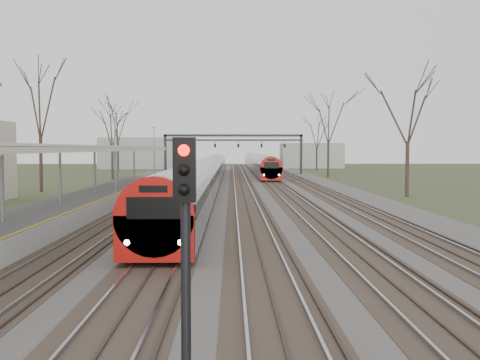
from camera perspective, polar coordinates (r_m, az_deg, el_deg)
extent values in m
cube|color=#474442|center=(60.83, -0.78, -0.65)|extent=(24.00, 160.00, 0.10)
cube|color=#4C3828|center=(61.12, -6.42, -0.62)|extent=(2.60, 160.00, 0.06)
cube|color=gray|center=(61.19, -7.09, -0.55)|extent=(0.07, 160.00, 0.12)
cube|color=gray|center=(61.05, -5.75, -0.55)|extent=(0.07, 160.00, 0.12)
cube|color=#4C3828|center=(60.88, -3.14, -0.62)|extent=(2.60, 160.00, 0.06)
cube|color=gray|center=(60.91, -3.81, -0.55)|extent=(0.07, 160.00, 0.12)
cube|color=gray|center=(60.85, -2.46, -0.55)|extent=(0.07, 160.00, 0.12)
cube|color=#4C3828|center=(60.83, 0.16, -0.62)|extent=(2.60, 160.00, 0.06)
cube|color=gray|center=(60.82, -0.52, -0.55)|extent=(0.07, 160.00, 0.12)
cube|color=gray|center=(60.85, 0.83, -0.55)|extent=(0.07, 160.00, 0.12)
cube|color=#4C3828|center=(60.99, 3.45, -0.61)|extent=(2.60, 160.00, 0.06)
cube|color=gray|center=(60.94, 2.77, -0.55)|extent=(0.07, 160.00, 0.12)
cube|color=gray|center=(61.05, 4.12, -0.55)|extent=(0.07, 160.00, 0.12)
cube|color=#4C3828|center=(61.35, 6.71, -0.61)|extent=(2.60, 160.00, 0.06)
cube|color=gray|center=(61.26, 6.04, -0.54)|extent=(0.07, 160.00, 0.12)
cube|color=gray|center=(61.45, 7.37, -0.54)|extent=(0.07, 160.00, 0.12)
cube|color=#9E9B93|center=(44.27, -12.57, -1.51)|extent=(3.50, 69.00, 1.00)
cylinder|color=slate|center=(25.40, -21.61, -0.43)|extent=(0.14, 0.14, 3.00)
cylinder|color=slate|center=(32.99, -16.68, 0.40)|extent=(0.14, 0.14, 3.00)
cylinder|color=slate|center=(40.74, -13.61, 0.91)|extent=(0.14, 0.14, 3.00)
cylinder|color=slate|center=(48.57, -11.52, 1.26)|extent=(0.14, 0.14, 3.00)
cylinder|color=slate|center=(56.45, -10.01, 1.51)|extent=(0.14, 0.14, 3.00)
cube|color=silver|center=(39.74, -13.95, 3.09)|extent=(4.10, 50.00, 0.12)
cube|color=beige|center=(39.74, -13.95, 2.84)|extent=(4.10, 50.00, 0.25)
cube|color=black|center=(91.26, -7.09, 2.40)|extent=(0.35, 0.35, 6.00)
cube|color=black|center=(91.32, 5.81, 2.40)|extent=(0.35, 0.35, 6.00)
cube|color=black|center=(90.73, -0.64, 4.25)|extent=(21.00, 0.35, 0.35)
cube|color=black|center=(90.71, -0.64, 3.80)|extent=(21.00, 0.25, 0.25)
cube|color=black|center=(90.70, -4.59, 3.35)|extent=(0.32, 0.22, 0.85)
sphere|color=#0CFF19|center=(90.57, -4.60, 3.51)|extent=(0.16, 0.16, 0.16)
cube|color=black|center=(90.54, -2.38, 3.36)|extent=(0.32, 0.22, 0.85)
sphere|color=#0CFF19|center=(90.40, -2.38, 3.52)|extent=(0.16, 0.16, 0.16)
cube|color=black|center=(90.51, -0.16, 3.36)|extent=(0.32, 0.22, 0.85)
sphere|color=#0CFF19|center=(90.37, -0.16, 3.52)|extent=(0.16, 0.16, 0.16)
cube|color=black|center=(90.62, 2.06, 3.36)|extent=(0.32, 0.22, 0.85)
sphere|color=#0CFF19|center=(90.48, 2.06, 3.52)|extent=(0.16, 0.16, 0.16)
cube|color=black|center=(90.86, 4.26, 3.35)|extent=(0.32, 0.22, 0.85)
sphere|color=#0CFF19|center=(90.72, 4.27, 3.51)|extent=(0.16, 0.16, 0.16)
cylinder|color=#2D231C|center=(56.34, -18.35, 1.37)|extent=(0.30, 0.30, 4.95)
cylinder|color=#2D231C|center=(49.75, 15.57, 0.96)|extent=(0.30, 0.30, 4.50)
cube|color=#9DA0A7|center=(64.21, -3.02, 0.47)|extent=(2.55, 90.00, 1.60)
cylinder|color=#9DA0A7|center=(64.18, -3.02, 1.05)|extent=(2.60, 89.70, 2.60)
cube|color=black|center=(64.18, -3.02, 1.14)|extent=(2.62, 89.40, 0.55)
cube|color=#B20E0A|center=(19.57, -8.10, -5.48)|extent=(2.55, 0.50, 1.50)
cylinder|color=#B20E0A|center=(19.53, -8.10, -3.43)|extent=(2.60, 0.60, 2.60)
cube|color=black|center=(19.23, -8.20, -2.63)|extent=(1.70, 0.12, 0.70)
sphere|color=white|center=(19.51, -10.66, -5.83)|extent=(0.22, 0.22, 0.22)
sphere|color=white|center=(19.30, -5.66, -5.89)|extent=(0.22, 0.22, 0.22)
cube|color=black|center=(64.26, -3.02, -0.35)|extent=(1.80, 89.00, 0.35)
cube|color=#9DA0A7|center=(105.71, 1.64, 1.47)|extent=(2.55, 75.00, 1.60)
cylinder|color=#9DA0A7|center=(105.69, 1.65, 1.82)|extent=(2.60, 74.70, 2.60)
cube|color=black|center=(105.69, 1.65, 1.87)|extent=(2.62, 74.40, 0.55)
cube|color=#B20E0A|center=(68.38, 2.99, 0.59)|extent=(2.55, 0.50, 1.50)
cylinder|color=#B20E0A|center=(68.41, 2.98, 1.17)|extent=(2.60, 0.60, 2.60)
cube|color=black|center=(68.13, 3.00, 1.42)|extent=(1.70, 0.12, 0.70)
sphere|color=white|center=(68.14, 2.28, 0.49)|extent=(0.22, 0.22, 0.22)
sphere|color=white|center=(68.25, 3.71, 0.49)|extent=(0.22, 0.22, 0.22)
cube|color=black|center=(105.74, 1.64, 0.97)|extent=(1.80, 74.00, 0.35)
cylinder|color=black|center=(9.62, -5.16, -8.57)|extent=(0.16, 0.16, 4.00)
cube|color=black|center=(9.28, -5.28, 0.97)|extent=(0.35, 0.22, 1.00)
sphere|color=#FF0C05|center=(9.15, -5.35, 2.82)|extent=(0.18, 0.18, 0.18)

